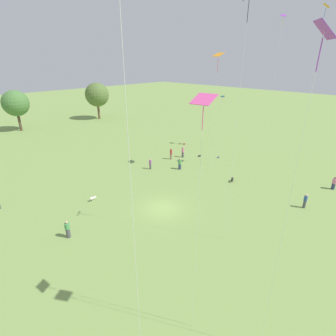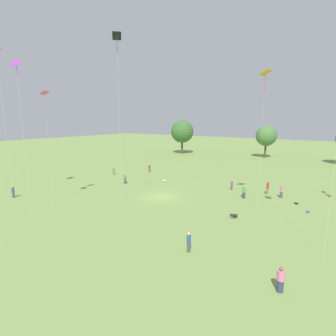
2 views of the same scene
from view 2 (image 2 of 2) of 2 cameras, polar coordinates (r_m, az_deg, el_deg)
name	(u,v)px [view 2 (image 2 of 2)]	position (r m, az deg, el deg)	size (l,w,h in m)	color
ground_plane	(161,197)	(36.01, -1.44, -6.30)	(240.00, 240.00, 0.00)	#7A994C
tree_0	(182,132)	(80.53, 3.11, 7.92)	(6.83, 6.83, 10.19)	brown
tree_1	(266,136)	(76.59, 20.60, 6.56)	(5.53, 5.53, 8.78)	brown
person_0	(281,192)	(38.44, 23.47, -4.75)	(0.47, 0.47, 1.76)	#4C4C51
person_1	(114,171)	(50.84, -11.76, -0.63)	(0.52, 0.52, 1.59)	#847056
person_2	(125,179)	(43.57, -9.36, -2.32)	(0.51, 0.51, 1.70)	#4C4C51
person_3	(281,280)	(18.68, 23.30, -21.45)	(0.67, 0.67, 1.65)	#333D5B
person_4	(232,185)	(40.44, 13.71, -3.51)	(0.40, 0.40, 1.61)	#4C4C51
person_5	(13,192)	(41.19, -30.68, -4.48)	(0.48, 0.48, 1.63)	#4C4C51
person_6	(244,192)	(36.65, 16.21, -5.09)	(0.56, 0.56, 1.69)	#333D5B
person_7	(189,242)	(21.67, 4.53, -15.78)	(0.44, 0.44, 1.66)	#4C4C51
person_8	(149,168)	(52.75, -4.06, 0.01)	(0.42, 0.42, 1.63)	#4C4C51
person_9	(268,188)	(39.55, 20.87, -4.09)	(0.37, 0.37, 1.80)	#847056
kite_0	(117,48)	(29.31, -11.00, 24.20)	(1.05, 1.05, 18.94)	black
kite_2	(265,78)	(31.52, 20.42, 17.93)	(1.29, 1.35, 15.58)	orange
kite_3	(17,74)	(30.56, -30.03, 17.34)	(0.99, 0.93, 16.05)	purple
kite_6	(45,98)	(33.37, -25.24, 13.55)	(0.94, 1.00, 13.55)	#E54C99
dog_0	(234,215)	(29.30, 14.12, -9.95)	(0.81, 0.56, 0.51)	black
dog_1	(165,181)	(43.62, -0.74, -2.79)	(0.73, 0.39, 0.54)	silver
picnic_bag_0	(330,196)	(42.19, 31.76, -5.22)	(0.26, 0.30, 0.24)	#933833
picnic_bag_1	(308,212)	(33.97, 28.17, -8.45)	(0.39, 0.35, 0.21)	#33518C
picnic_bag_2	(296,203)	(36.60, 26.13, -6.93)	(0.44, 0.21, 0.24)	#262628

